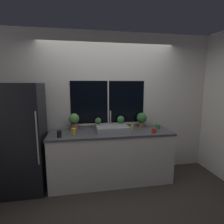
% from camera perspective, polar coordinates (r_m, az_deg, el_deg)
% --- Properties ---
extents(ground_plane, '(14.00, 14.00, 0.00)m').
position_cam_1_polar(ground_plane, '(3.20, 0.79, -24.11)').
color(ground_plane, '#38332D').
extents(wall_back, '(8.00, 0.09, 2.70)m').
position_cam_1_polar(wall_back, '(3.39, -1.34, 2.33)').
color(wall_back, silver).
rests_on(wall_back, ground_plane).
extents(wall_left, '(0.06, 7.00, 2.70)m').
position_cam_1_polar(wall_left, '(4.43, -30.41, 2.69)').
color(wall_left, silver).
rests_on(wall_left, ground_plane).
extents(wall_right, '(0.06, 7.00, 2.70)m').
position_cam_1_polar(wall_right, '(4.87, 21.90, 3.76)').
color(wall_right, silver).
rests_on(wall_right, ground_plane).
extents(counter, '(2.15, 0.66, 0.92)m').
position_cam_1_polar(counter, '(3.25, -0.25, -14.24)').
color(counter, white).
rests_on(counter, ground_plane).
extents(refrigerator, '(0.65, 0.63, 1.77)m').
position_cam_1_polar(refrigerator, '(3.18, -27.09, -7.75)').
color(refrigerator, black).
rests_on(refrigerator, ground_plane).
extents(sink, '(0.56, 0.43, 0.34)m').
position_cam_1_polar(sink, '(3.13, 0.13, -5.38)').
color(sink, '#ADADB2').
rests_on(sink, counter).
extents(potted_plant_far_left, '(0.19, 0.19, 0.30)m').
position_cam_1_polar(potted_plant_far_left, '(3.26, -12.28, -2.68)').
color(potted_plant_far_left, '#9E6B4C').
rests_on(potted_plant_far_left, counter).
extents(potted_plant_center_left, '(0.12, 0.12, 0.21)m').
position_cam_1_polar(potted_plant_center_left, '(3.28, -4.58, -3.59)').
color(potted_plant_center_left, '#9E6B4C').
rests_on(potted_plant_center_left, counter).
extents(potted_plant_center_right, '(0.14, 0.14, 0.23)m').
position_cam_1_polar(potted_plant_center_right, '(3.35, 2.84, -3.15)').
color(potted_plant_center_right, '#9E6B4C').
rests_on(potted_plant_center_right, counter).
extents(potted_plant_far_right, '(0.19, 0.19, 0.28)m').
position_cam_1_polar(potted_plant_far_right, '(3.45, 9.68, -2.11)').
color(potted_plant_far_right, '#9E6B4C').
rests_on(potted_plant_far_right, counter).
extents(soap_bottle, '(0.05, 0.05, 0.16)m').
position_cam_1_polar(soap_bottle, '(3.22, 6.62, -4.63)').
color(soap_bottle, '#DBD14C').
rests_on(soap_bottle, counter).
extents(mug_black, '(0.07, 0.07, 0.10)m').
position_cam_1_polar(mug_black, '(2.90, -16.85, -6.86)').
color(mug_black, black).
rests_on(mug_black, counter).
extents(mug_red, '(0.08, 0.08, 0.08)m').
position_cam_1_polar(mug_red, '(3.09, 13.52, -5.92)').
color(mug_red, '#B72D28').
rests_on(mug_red, counter).
extents(mug_green, '(0.08, 0.08, 0.08)m').
position_cam_1_polar(mug_green, '(3.41, 14.64, -4.56)').
color(mug_green, '#38844C').
rests_on(mug_green, counter).
extents(mug_yellow, '(0.08, 0.08, 0.10)m').
position_cam_1_polar(mug_yellow, '(3.00, -12.47, -6.16)').
color(mug_yellow, gold).
rests_on(mug_yellow, counter).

